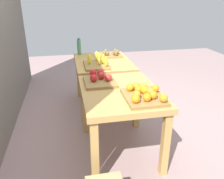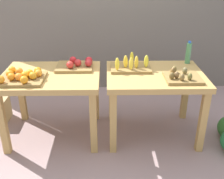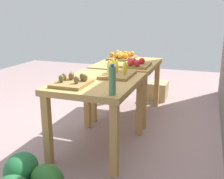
{
  "view_description": "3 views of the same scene",
  "coord_description": "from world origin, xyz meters",
  "px_view_note": "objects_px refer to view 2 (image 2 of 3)",
  "views": [
    {
      "loc": [
        -2.7,
        0.52,
        1.7
      ],
      "look_at": [
        -0.04,
        -0.02,
        0.54
      ],
      "focal_mm": 36.96,
      "sensor_mm": 36.0,
      "label": 1
    },
    {
      "loc": [
        0.04,
        -2.72,
        1.86
      ],
      "look_at": [
        0.09,
        -0.02,
        0.58
      ],
      "focal_mm": 43.95,
      "sensor_mm": 36.0,
      "label": 2
    },
    {
      "loc": [
        3.08,
        1.05,
        1.44
      ],
      "look_at": [
        0.08,
        -0.01,
        0.53
      ],
      "focal_mm": 43.71,
      "sensor_mm": 36.0,
      "label": 3
    }
  ],
  "objects_px": {
    "orange_bin": "(22,77)",
    "banana_crate": "(131,66)",
    "kiwi_bin": "(182,77)",
    "apple_bin": "(77,65)",
    "display_table_left": "(52,84)",
    "water_bottle": "(188,53)",
    "display_table_right": "(155,83)"
  },
  "relations": [
    {
      "from": "banana_crate",
      "to": "kiwi_bin",
      "type": "xyz_separation_m",
      "value": [
        0.49,
        -0.29,
        -0.01
      ]
    },
    {
      "from": "banana_crate",
      "to": "water_bottle",
      "type": "xyz_separation_m",
      "value": [
        0.68,
        0.19,
        0.08
      ]
    },
    {
      "from": "kiwi_bin",
      "to": "banana_crate",
      "type": "bearing_deg",
      "value": 149.68
    },
    {
      "from": "apple_bin",
      "to": "banana_crate",
      "type": "distance_m",
      "value": 0.61
    },
    {
      "from": "water_bottle",
      "to": "display_table_left",
      "type": "bearing_deg",
      "value": -168.69
    },
    {
      "from": "orange_bin",
      "to": "water_bottle",
      "type": "distance_m",
      "value": 1.86
    },
    {
      "from": "apple_bin",
      "to": "kiwi_bin",
      "type": "distance_m",
      "value": 1.15
    },
    {
      "from": "display_table_left",
      "to": "apple_bin",
      "type": "bearing_deg",
      "value": 33.9
    },
    {
      "from": "orange_bin",
      "to": "banana_crate",
      "type": "distance_m",
      "value": 1.15
    },
    {
      "from": "display_table_left",
      "to": "apple_bin",
      "type": "xyz_separation_m",
      "value": [
        0.26,
        0.18,
        0.15
      ]
    },
    {
      "from": "display_table_left",
      "to": "display_table_right",
      "type": "xyz_separation_m",
      "value": [
        1.12,
        0.0,
        0.0
      ]
    },
    {
      "from": "apple_bin",
      "to": "banana_crate",
      "type": "relative_size",
      "value": 0.94
    },
    {
      "from": "apple_bin",
      "to": "orange_bin",
      "type": "bearing_deg",
      "value": -145.73
    },
    {
      "from": "banana_crate",
      "to": "apple_bin",
      "type": "bearing_deg",
      "value": 174.71
    },
    {
      "from": "display_table_left",
      "to": "orange_bin",
      "type": "xyz_separation_m",
      "value": [
        -0.25,
        -0.17,
        0.15
      ]
    },
    {
      "from": "banana_crate",
      "to": "display_table_left",
      "type": "bearing_deg",
      "value": -172.13
    },
    {
      "from": "apple_bin",
      "to": "banana_crate",
      "type": "height_order",
      "value": "banana_crate"
    },
    {
      "from": "orange_bin",
      "to": "water_bottle",
      "type": "relative_size",
      "value": 1.66
    },
    {
      "from": "display_table_left",
      "to": "orange_bin",
      "type": "relative_size",
      "value": 2.36
    },
    {
      "from": "water_bottle",
      "to": "orange_bin",
      "type": "bearing_deg",
      "value": -164.98
    },
    {
      "from": "apple_bin",
      "to": "water_bottle",
      "type": "distance_m",
      "value": 1.3
    },
    {
      "from": "banana_crate",
      "to": "kiwi_bin",
      "type": "distance_m",
      "value": 0.57
    },
    {
      "from": "orange_bin",
      "to": "display_table_left",
      "type": "bearing_deg",
      "value": 34.65
    },
    {
      "from": "apple_bin",
      "to": "water_bottle",
      "type": "height_order",
      "value": "water_bottle"
    },
    {
      "from": "banana_crate",
      "to": "kiwi_bin",
      "type": "height_order",
      "value": "banana_crate"
    },
    {
      "from": "display_table_right",
      "to": "orange_bin",
      "type": "relative_size",
      "value": 2.36
    },
    {
      "from": "display_table_left",
      "to": "apple_bin",
      "type": "distance_m",
      "value": 0.35
    },
    {
      "from": "display_table_left",
      "to": "kiwi_bin",
      "type": "distance_m",
      "value": 1.38
    },
    {
      "from": "display_table_left",
      "to": "banana_crate",
      "type": "height_order",
      "value": "banana_crate"
    },
    {
      "from": "display_table_left",
      "to": "display_table_right",
      "type": "bearing_deg",
      "value": 0.0
    },
    {
      "from": "kiwi_bin",
      "to": "water_bottle",
      "type": "bearing_deg",
      "value": 68.53
    },
    {
      "from": "display_table_left",
      "to": "apple_bin",
      "type": "relative_size",
      "value": 2.51
    }
  ]
}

